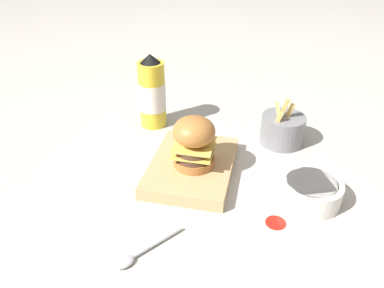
{
  "coord_description": "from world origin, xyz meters",
  "views": [
    {
      "loc": [
        -0.77,
        -0.12,
        0.55
      ],
      "look_at": [
        -0.03,
        0.05,
        0.08
      ],
      "focal_mm": 35.0,
      "sensor_mm": 36.0,
      "label": 1
    }
  ],
  "objects": [
    {
      "name": "burger",
      "position": [
        -0.04,
        0.04,
        0.1
      ],
      "size": [
        0.1,
        0.1,
        0.13
      ],
      "color": "#AD6B33",
      "rests_on": "serving_board"
    },
    {
      "name": "ground_plane",
      "position": [
        0.0,
        0.0,
        0.0
      ],
      "size": [
        6.0,
        6.0,
        0.0
      ],
      "primitive_type": "plane",
      "color": "#B7B2A8"
    },
    {
      "name": "fries_basket",
      "position": [
        0.16,
        -0.16,
        0.04
      ],
      "size": [
        0.12,
        0.12,
        0.14
      ],
      "color": "slate",
      "rests_on": "ground_plane"
    },
    {
      "name": "ketchup_puddle",
      "position": [
        -0.17,
        -0.16,
        0.0
      ],
      "size": [
        0.04,
        0.04,
        0.0
      ],
      "color": "#B21E14",
      "rests_on": "ground_plane"
    },
    {
      "name": "serving_board",
      "position": [
        -0.03,
        0.05,
        0.02
      ],
      "size": [
        0.27,
        0.2,
        0.03
      ],
      "color": "tan",
      "rests_on": "ground_plane"
    },
    {
      "name": "side_bowl",
      "position": [
        -0.08,
        -0.23,
        0.03
      ],
      "size": [
        0.14,
        0.14,
        0.05
      ],
      "color": "silver",
      "rests_on": "ground_plane"
    },
    {
      "name": "spoon",
      "position": [
        -0.32,
        0.09,
        0.01
      ],
      "size": [
        0.13,
        0.11,
        0.01
      ],
      "rotation": [
        0.0,
        0.0,
        2.49
      ],
      "color": "#B2B2B7",
      "rests_on": "ground_plane"
    },
    {
      "name": "ketchup_bottle",
      "position": [
        0.19,
        0.22,
        0.1
      ],
      "size": [
        0.08,
        0.08,
        0.22
      ],
      "color": "yellow",
      "rests_on": "ground_plane"
    }
  ]
}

